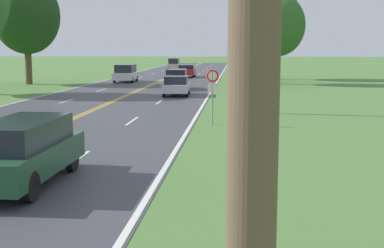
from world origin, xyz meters
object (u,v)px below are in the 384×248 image
Objects in this scene: car_red_sedan_distant at (187,71)px; car_champagne_suv_horizon at (174,64)px; car_silver_hatchback_mid_near at (177,85)px; traffic_sign at (213,83)px; car_dark_green_suv_nearest at (23,150)px; car_black_van_mid_far at (177,79)px; tree_mid_treeline at (278,25)px; car_white_van_receding at (126,73)px; fire_hydrant at (236,137)px; tree_behind_sign at (273,17)px; tree_far_back at (26,16)px.

car_champagne_suv_horizon is at bearing -170.40° from car_red_sedan_distant.
traffic_sign is at bearing 10.55° from car_silver_hatchback_mid_near.
car_dark_green_suv_nearest reaches higher than car_silver_hatchback_mid_near.
car_red_sedan_distant is (-0.88, 17.96, -0.11)m from car_black_van_mid_far.
car_champagne_suv_horizon is at bearing 112.92° from tree_mid_treeline.
car_silver_hatchback_mid_near is 0.92× the size of car_black_van_mid_far.
car_white_van_receding reaches higher than car_silver_hatchback_mid_near.
traffic_sign is at bearing 100.99° from fire_hydrant.
tree_mid_treeline is at bearing 79.93° from traffic_sign.
fire_hydrant is at bearing 10.08° from car_silver_hatchback_mid_near.
tree_mid_treeline reaches higher than car_black_van_mid_far.
car_silver_hatchback_mid_near is 23.82m from car_red_sedan_distant.
tree_behind_sign is at bearing -70.26° from car_white_van_receding.
car_silver_hatchback_mid_near is (-4.36, 20.10, 0.39)m from fire_hydrant.
car_champagne_suv_horizon is (-4.54, 70.64, 0.03)m from car_dark_green_suv_nearest.
fire_hydrant is 0.19× the size of car_silver_hatchback_mid_near.
car_red_sedan_distant is at bearing 161.77° from tree_behind_sign.
car_silver_hatchback_mid_near is 45.40m from car_champagne_suv_horizon.
traffic_sign is 60.31m from car_champagne_suv_horizon.
traffic_sign is at bearing 158.84° from car_dark_green_suv_nearest.
car_black_van_mid_far is (-3.96, 20.41, -1.02)m from traffic_sign.
tree_behind_sign is 28.62m from car_champagne_suv_horizon.
tree_behind_sign reaches higher than tree_far_back.
car_white_van_receding is (-6.19, 8.91, 0.03)m from car_black_van_mid_far.
car_champagne_suv_horizon is at bearing 74.02° from tree_far_back.
car_champagne_suv_horizon is at bearing 98.66° from fire_hydrant.
tree_mid_treeline is 0.84× the size of tree_far_back.
car_silver_hatchback_mid_near is 0.89× the size of car_white_van_receding.
car_silver_hatchback_mid_near is at bearing 2.64° from car_red_sedan_distant.
car_dark_green_suv_nearest is at bearing -0.46° from car_red_sedan_distant.
fire_hydrant is 41.36m from tree_behind_sign.
fire_hydrant is at bearing -79.01° from traffic_sign.
car_white_van_receding reaches higher than fire_hydrant.
tree_far_back is at bearing -127.32° from car_silver_hatchback_mid_near.
tree_behind_sign is 25.43m from tree_far_back.
tree_mid_treeline is (3.77, 32.78, 5.12)m from fire_hydrant.
fire_hydrant is at bearing -95.26° from tree_behind_sign.
car_black_van_mid_far is (-0.66, 5.81, 0.11)m from car_silver_hatchback_mid_near.
tree_far_back is at bearing -158.25° from car_dark_green_suv_nearest.
tree_behind_sign is 1.20× the size of tree_mid_treeline.
tree_far_back is 39.51m from car_dark_green_suv_nearest.
fire_hydrant is at bearing -96.57° from tree_mid_treeline.
car_champagne_suv_horizon is (-5.56, 45.06, 0.15)m from car_silver_hatchback_mid_near.
tree_far_back is 36.03m from car_champagne_suv_horizon.
traffic_sign is 0.58× the size of car_black_van_mid_far.
tree_mid_treeline is 1.72× the size of car_dark_green_suv_nearest.
car_silver_hatchback_mid_near is 5.85m from car_black_van_mid_far.
car_dark_green_suv_nearest is 40.73m from car_white_van_receding.
tree_far_back reaches higher than car_white_van_receding.
fire_hydrant is 20.57m from car_silver_hatchback_mid_near.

